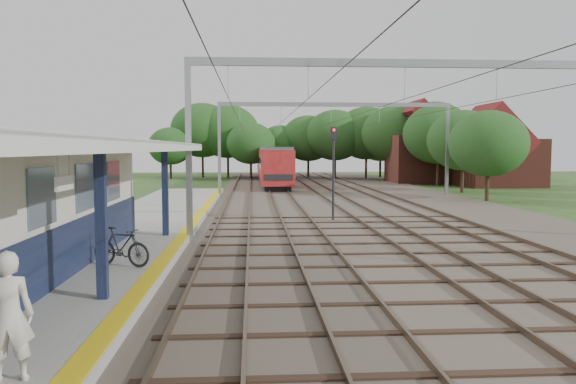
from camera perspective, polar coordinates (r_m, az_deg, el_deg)
name	(u,v)px	position (r m, az deg, el deg)	size (l,w,h in m)	color
ballast_bed	(353,203)	(37.05, 6.65, -1.12)	(18.00, 90.00, 0.10)	#473D33
platform	(117,245)	(21.13, -17.01, -5.14)	(5.00, 52.00, 0.35)	gray
yellow_stripe	(180,239)	(20.70, -10.93, -4.71)	(0.45, 52.00, 0.01)	yellow
canopy	(9,147)	(13.30, -26.46, 4.09)	(6.40, 20.00, 3.44)	#101835
rail_tracks	(315,201)	(36.67, 2.80, -0.96)	(11.80, 88.00, 0.15)	brown
catenary_system	(358,115)	(32.18, 7.17, 7.78)	(17.22, 88.00, 7.00)	gray
tree_band	(309,137)	(63.74, 2.16, 5.60)	(31.72, 30.88, 8.82)	#382619
house_near	(499,155)	(57.37, 20.68, 3.52)	(7.00, 6.12, 7.89)	brown
house_far	(428,152)	(61.18, 14.08, 3.94)	(8.00, 6.12, 8.66)	brown
person	(8,316)	(8.94, -26.54, -11.20)	(0.68, 0.45, 1.86)	silver
bicycle	(121,247)	(16.32, -16.58, -5.35)	(0.51, 1.82, 1.09)	black
train	(271,163)	(62.36, -1.73, 2.99)	(2.77, 34.52, 3.65)	black
signal_post	(333,161)	(27.55, 4.64, 3.16)	(0.33, 0.28, 4.66)	black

